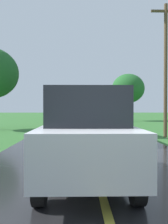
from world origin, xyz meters
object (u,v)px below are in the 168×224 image
(banana_truck_far, at_px, (82,110))
(following_car, at_px, (86,135))
(banana_truck_near, at_px, (88,111))
(roadside_tree_near_left, at_px, (128,89))
(utility_pole_roadside, at_px, (166,66))

(banana_truck_far, xyz_separation_m, following_car, (-0.18, -20.56, -0.40))
(banana_truck_near, relative_size, roadside_tree_near_left, 0.94)
(banana_truck_near, distance_m, banana_truck_far, 12.19)
(banana_truck_far, distance_m, utility_pole_roadside, 12.74)
(following_car, bearing_deg, banana_truck_near, 87.89)
(roadside_tree_near_left, bearing_deg, banana_truck_far, -130.48)
(utility_pole_roadside, xyz_separation_m, following_car, (-4.72, -8.92, -2.93))
(banana_truck_near, bearing_deg, roadside_tree_near_left, 72.85)
(utility_pole_roadside, distance_m, following_car, 10.51)
(banana_truck_far, height_order, utility_pole_roadside, utility_pole_roadside)
(banana_truck_far, height_order, roadside_tree_near_left, roadside_tree_near_left)
(utility_pole_roadside, distance_m, roadside_tree_near_left, 18.84)
(banana_truck_near, distance_m, utility_pole_roadside, 5.11)
(banana_truck_far, bearing_deg, following_car, -90.51)
(banana_truck_near, bearing_deg, utility_pole_roadside, 7.07)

